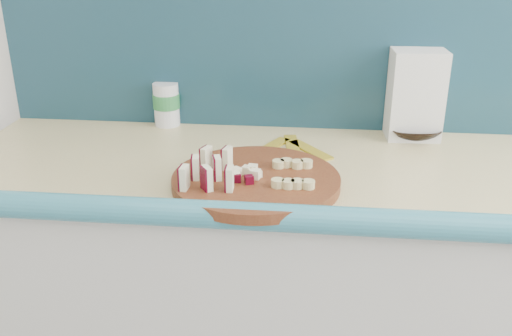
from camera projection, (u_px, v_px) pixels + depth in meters
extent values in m
cube|color=beige|center=(371.00, 320.00, 1.61)|extent=(2.20, 0.60, 0.88)
cube|color=#D2BC7B|center=(386.00, 172.00, 1.43)|extent=(2.20, 0.60, 0.03)
cube|color=teal|center=(401.00, 230.00, 1.16)|extent=(2.20, 0.06, 0.03)
cube|color=teal|center=(384.00, 44.00, 1.59)|extent=(2.20, 0.02, 0.50)
cylinder|color=#4E2010|center=(256.00, 181.00, 1.31)|extent=(0.41, 0.41, 0.02)
cube|color=#EDE8BE|center=(185.00, 178.00, 1.23)|extent=(0.02, 0.03, 0.05)
cube|color=#470514|center=(181.00, 178.00, 1.23)|extent=(0.01, 0.03, 0.05)
cube|color=#EDE8BE|center=(196.00, 167.00, 1.29)|extent=(0.02, 0.03, 0.05)
cube|color=#470514|center=(192.00, 167.00, 1.29)|extent=(0.01, 0.03, 0.05)
cube|color=#EDE8BE|center=(207.00, 158.00, 1.34)|extent=(0.02, 0.03, 0.05)
cube|color=#470514|center=(203.00, 158.00, 1.34)|extent=(0.01, 0.03, 0.05)
cube|color=#EDE8BE|center=(207.00, 178.00, 1.23)|extent=(0.02, 0.03, 0.05)
cube|color=#470514|center=(203.00, 178.00, 1.23)|extent=(0.01, 0.03, 0.05)
cube|color=#EDE8BE|center=(218.00, 168.00, 1.28)|extent=(0.02, 0.03, 0.05)
cube|color=#470514|center=(214.00, 168.00, 1.29)|extent=(0.01, 0.03, 0.05)
cube|color=#EDE8BE|center=(228.00, 158.00, 1.34)|extent=(0.02, 0.03, 0.05)
cube|color=#470514|center=(224.00, 158.00, 1.34)|extent=(0.01, 0.03, 0.05)
cube|color=#EDE8BE|center=(230.00, 179.00, 1.23)|extent=(0.02, 0.03, 0.05)
cube|color=#470514|center=(226.00, 179.00, 1.23)|extent=(0.01, 0.03, 0.05)
cube|color=#F7EEC6|center=(249.00, 172.00, 1.31)|extent=(0.02, 0.02, 0.02)
cube|color=#F7EEC6|center=(252.00, 171.00, 1.31)|extent=(0.02, 0.02, 0.02)
cube|color=#470514|center=(251.00, 169.00, 1.32)|extent=(0.02, 0.02, 0.02)
cube|color=#F7EEC6|center=(246.00, 170.00, 1.32)|extent=(0.02, 0.02, 0.02)
cube|color=#F7EEC6|center=(243.00, 169.00, 1.32)|extent=(0.02, 0.02, 0.02)
cube|color=#F7EEC6|center=(237.00, 170.00, 1.32)|extent=(0.02, 0.02, 0.02)
cube|color=#F7EEC6|center=(241.00, 172.00, 1.31)|extent=(0.02, 0.02, 0.02)
cube|color=#F7EEC6|center=(238.00, 173.00, 1.30)|extent=(0.02, 0.02, 0.02)
cube|color=#470514|center=(239.00, 176.00, 1.29)|extent=(0.02, 0.02, 0.02)
cube|color=#F7EEC6|center=(245.00, 174.00, 1.29)|extent=(0.02, 0.02, 0.02)
cube|color=#F7EEC6|center=(250.00, 175.00, 1.29)|extent=(0.02, 0.02, 0.02)
cube|color=#F7EEC6|center=(249.00, 173.00, 1.30)|extent=(0.02, 0.02, 0.02)
cylinder|color=#CDBF7D|center=(277.00, 183.00, 1.25)|extent=(0.03, 0.03, 0.02)
cylinder|color=#CDBF7D|center=(287.00, 184.00, 1.25)|extent=(0.03, 0.03, 0.02)
cylinder|color=#CDBF7D|center=(298.00, 184.00, 1.25)|extent=(0.03, 0.03, 0.02)
cylinder|color=#CDBF7D|center=(309.00, 184.00, 1.25)|extent=(0.03, 0.03, 0.02)
cylinder|color=#CDBF7D|center=(278.00, 163.00, 1.36)|extent=(0.03, 0.03, 0.02)
cylinder|color=#CDBF7D|center=(287.00, 163.00, 1.36)|extent=(0.03, 0.03, 0.02)
cylinder|color=#CDBF7D|center=(297.00, 164.00, 1.36)|extent=(0.03, 0.03, 0.02)
cylinder|color=#CDBF7D|center=(307.00, 164.00, 1.35)|extent=(0.03, 0.03, 0.02)
imported|color=black|center=(413.00, 131.00, 1.61)|extent=(0.16, 0.16, 0.04)
cube|color=silver|center=(415.00, 95.00, 1.57)|extent=(0.15, 0.11, 0.25)
cylinder|color=silver|center=(166.00, 104.00, 1.70)|extent=(0.07, 0.07, 0.13)
cylinder|color=#2E8040|center=(166.00, 101.00, 1.69)|extent=(0.08, 0.08, 0.04)
cube|color=gold|center=(270.00, 147.00, 1.54)|extent=(0.10, 0.16, 0.01)
cube|color=gold|center=(292.00, 145.00, 1.55)|extent=(0.06, 0.16, 0.01)
cube|color=gold|center=(310.00, 150.00, 1.52)|extent=(0.12, 0.15, 0.01)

